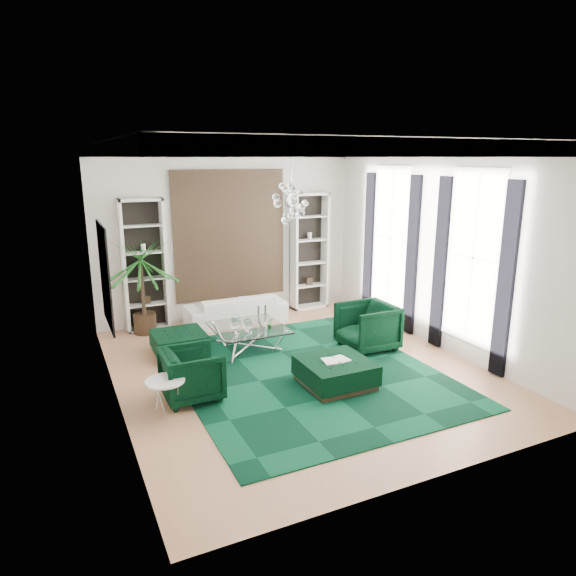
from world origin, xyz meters
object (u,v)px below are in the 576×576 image
ottoman_front (335,373)px  palm (141,274)px  sofa (236,309)px  armchair_right (367,327)px  ottoman_side (179,344)px  armchair_left (192,374)px  side_table (166,398)px  coffee_table (249,338)px

ottoman_front → palm: 4.70m
sofa → armchair_right: 3.14m
ottoman_front → ottoman_side: bearing=128.9°
sofa → palm: (-1.96, 0.18, 0.96)m
armchair_left → side_table: size_ratio=1.57×
coffee_table → armchair_right: bearing=-24.4°
armchair_left → ottoman_front: 2.29m
sofa → ottoman_front: size_ratio=2.05×
coffee_table → ottoman_front: 2.21m
armchair_right → ottoman_front: size_ratio=0.92×
armchair_right → palm: bearing=-126.9°
palm → ottoman_side: bearing=-76.4°
armchair_left → ottoman_front: size_ratio=0.82×
armchair_right → sofa: bearing=-146.2°
sofa → armchair_right: (1.75, -2.61, 0.13)m
sofa → palm: size_ratio=0.86×
armchair_right → coffee_table: bearing=-114.4°
coffee_table → palm: bearing=131.5°
ottoman_side → ottoman_front: (1.96, -2.43, 0.01)m
sofa → ottoman_side: sofa is taller
coffee_table → palm: 2.68m
sofa → armchair_left: armchair_left is taller
coffee_table → ottoman_side: size_ratio=1.42×
coffee_table → palm: palm is taller
sofa → ottoman_side: bearing=39.8°
side_table → palm: 3.93m
coffee_table → ottoman_front: (0.70, -2.10, -0.01)m
ottoman_side → palm: bearing=103.6°
sofa → ottoman_front: (0.37, -3.76, -0.11)m
sofa → side_table: size_ratio=3.96×
armchair_right → palm: palm is taller
ottoman_front → side_table: (-2.70, 0.16, 0.05)m
sofa → palm: palm is taller
sofa → side_table: 4.29m
sofa → ottoman_front: bearing=95.6°
armchair_left → armchair_right: bearing=-80.2°
ottoman_front → palm: (-2.33, 3.94, 1.07)m
armchair_right → side_table: size_ratio=1.78×
ottoman_side → ottoman_front: 3.13m
armchair_left → armchair_right: size_ratio=0.88×
armchair_left → palm: 3.52m
coffee_table → ottoman_side: bearing=165.3°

